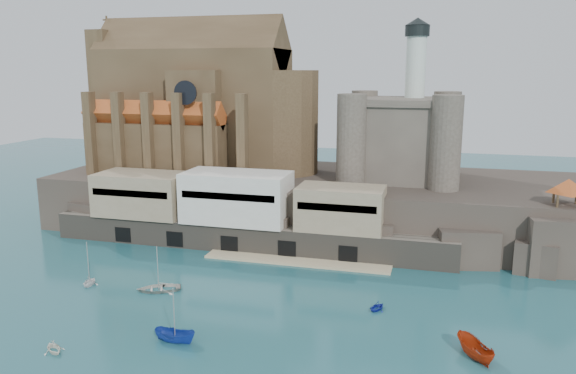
% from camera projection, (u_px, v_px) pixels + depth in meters
% --- Properties ---
extents(ground, '(300.00, 300.00, 0.00)m').
position_uv_depth(ground, '(247.00, 306.00, 72.98)').
color(ground, '#194C54').
rests_on(ground, ground).
extents(promontory, '(100.00, 36.00, 10.00)m').
position_uv_depth(promontory, '(313.00, 202.00, 109.18)').
color(promontory, '#2C2521').
rests_on(promontory, ground).
extents(quay, '(70.00, 12.00, 13.05)m').
position_uv_depth(quay, '(235.00, 213.00, 96.15)').
color(quay, '#61594D').
rests_on(quay, ground).
extents(church, '(47.00, 25.93, 30.51)m').
position_uv_depth(church, '(202.00, 110.00, 114.18)').
color(church, '#453320').
rests_on(church, promontory).
extents(castle_keep, '(21.20, 21.20, 29.30)m').
position_uv_depth(castle_keep, '(401.00, 135.00, 103.83)').
color(castle_keep, '#4C453C').
rests_on(castle_keep, promontory).
extents(rock_outcrop, '(14.50, 10.50, 8.70)m').
position_uv_depth(rock_outcrop, '(563.00, 244.00, 85.67)').
color(rock_outcrop, '#2C2521').
rests_on(rock_outcrop, ground).
extents(pavilion, '(6.40, 6.40, 5.40)m').
position_uv_depth(pavilion, '(568.00, 188.00, 84.04)').
color(pavilion, '#453320').
rests_on(pavilion, rock_outcrop).
extents(boat_1, '(2.79, 3.07, 3.04)m').
position_uv_depth(boat_1, '(54.00, 352.00, 61.06)').
color(boat_1, white).
rests_on(boat_1, ground).
extents(boat_2, '(2.05, 2.00, 5.05)m').
position_uv_depth(boat_2, '(175.00, 342.00, 63.29)').
color(boat_2, '#183699').
rests_on(boat_2, ground).
extents(boat_4, '(2.98, 2.07, 3.20)m').
position_uv_depth(boat_4, '(90.00, 285.00, 79.96)').
color(boat_4, silver).
rests_on(boat_4, ground).
extents(boat_5, '(3.00, 3.02, 5.74)m').
position_uv_depth(boat_5, '(474.00, 357.00, 59.92)').
color(boat_5, '#A92E0C').
rests_on(boat_5, ground).
extents(boat_6, '(3.02, 4.42, 6.04)m').
position_uv_depth(boat_6, '(159.00, 290.00, 78.02)').
color(boat_6, beige).
rests_on(boat_6, ground).
extents(boat_7, '(2.84, 2.41, 2.82)m').
position_uv_depth(boat_7, '(377.00, 310.00, 71.71)').
color(boat_7, '#16259A').
rests_on(boat_7, ground).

